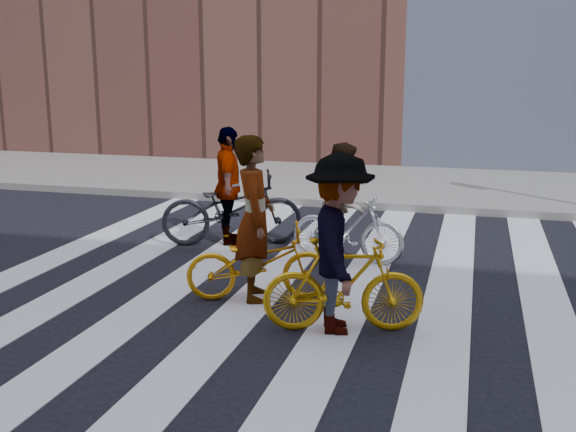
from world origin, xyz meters
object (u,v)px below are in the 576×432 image
at_px(bike_yellow_left, 259,263).
at_px(bike_silver_mid, 347,228).
at_px(rider_rear, 228,186).
at_px(bike_yellow_right, 343,285).
at_px(rider_mid, 344,203).
at_px(bike_dark_rear, 232,209).
at_px(rider_left, 255,219).
at_px(rider_right, 339,244).

relative_size(bike_yellow_left, bike_silver_mid, 1.04).
bearing_deg(rider_rear, bike_yellow_right, -162.62).
bearing_deg(rider_mid, bike_dark_rear, 83.66).
relative_size(bike_dark_rear, rider_mid, 1.28).
height_order(bike_dark_rear, rider_left, rider_left).
distance_m(rider_left, rider_rear, 2.57).
bearing_deg(bike_yellow_right, rider_left, 44.42).
bearing_deg(bike_yellow_right, bike_silver_mid, -5.03).
bearing_deg(rider_rear, bike_dark_rear, -111.09).
bearing_deg(rider_left, bike_dark_rear, 7.59).
distance_m(bike_dark_rear, rider_rear, 0.35).
bearing_deg(bike_yellow_right, rider_rear, 23.60).
bearing_deg(rider_right, bike_silver_mid, -6.13).
height_order(bike_yellow_left, bike_yellow_right, bike_yellow_right).
bearing_deg(bike_yellow_right, bike_yellow_left, 43.33).
bearing_deg(rider_left, bike_yellow_right, -139.52).
relative_size(bike_dark_rear, rider_left, 1.11).
bearing_deg(rider_right, bike_yellow_right, -104.88).
bearing_deg(rider_left, rider_rear, 8.59).
xyz_separation_m(rider_mid, rider_right, (0.44, -2.54, 0.09)).
xyz_separation_m(bike_silver_mid, bike_yellow_right, (0.44, -2.54, 0.01)).
xyz_separation_m(rider_left, rider_right, (1.14, -0.71, -0.04)).
distance_m(bike_dark_rear, rider_left, 2.57).
relative_size(bike_yellow_right, rider_right, 0.89).
height_order(bike_dark_rear, rider_mid, rider_mid).
bearing_deg(bike_dark_rear, bike_yellow_left, -173.67).
distance_m(bike_yellow_left, bike_silver_mid, 1.96).
bearing_deg(rider_rear, rider_mid, -124.36).
height_order(rider_mid, rider_rear, rider_rear).
relative_size(rider_left, rider_mid, 1.16).
bearing_deg(rider_mid, rider_left, 166.42).
height_order(rider_right, rider_rear, rider_right).
bearing_deg(bike_yellow_right, rider_mid, -3.94).
xyz_separation_m(bike_dark_rear, rider_rear, (-0.05, 0.00, 0.34)).
relative_size(bike_dark_rear, rider_rear, 1.18).
distance_m(bike_silver_mid, rider_rear, 2.02).
bearing_deg(bike_dark_rear, rider_mid, -124.71).
relative_size(bike_yellow_left, bike_dark_rear, 0.79).
distance_m(bike_silver_mid, bike_dark_rear, 1.93).
height_order(bike_dark_rear, rider_rear, rider_rear).
height_order(bike_yellow_left, rider_rear, rider_rear).
relative_size(bike_silver_mid, rider_right, 0.87).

